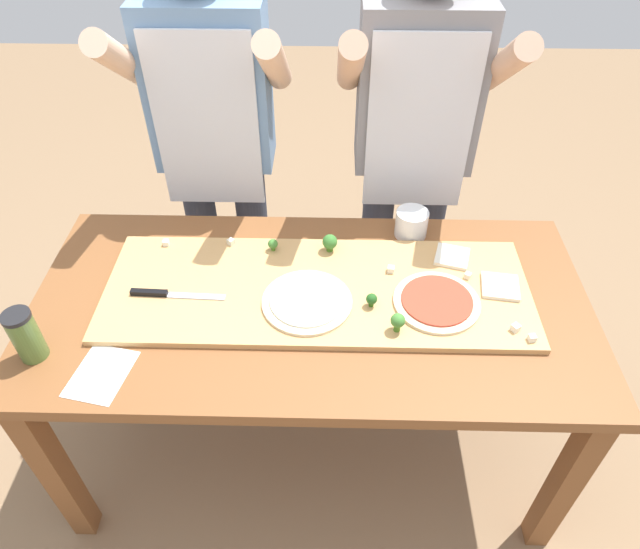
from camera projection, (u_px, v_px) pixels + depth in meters
name	position (u px, v px, depth m)	size (l,w,h in m)	color
ground_plane	(313.00, 440.00, 2.23)	(8.00, 8.00, 0.00)	#896B4C
prep_table	(311.00, 323.00, 1.77)	(1.66, 0.81, 0.78)	brown
cutting_board	(317.00, 290.00, 1.72)	(1.27, 0.46, 0.02)	tan
chefs_knife	(164.00, 294.00, 1.68)	(0.28, 0.03, 0.02)	#B7BABF
pizza_whole_tomato_red	(437.00, 301.00, 1.65)	(0.25, 0.25, 0.02)	beige
pizza_whole_white_garlic	(307.00, 301.00, 1.66)	(0.26, 0.26, 0.02)	beige
pizza_slice_near_right	(452.00, 257.00, 1.80)	(0.10, 0.10, 0.01)	silver
pizza_slice_far_right	(500.00, 286.00, 1.70)	(0.11, 0.11, 0.01)	silver
broccoli_floret_center_right	(330.00, 242.00, 1.81)	(0.05, 0.05, 0.06)	#3F7220
broccoli_floret_center_left	(398.00, 321.00, 1.56)	(0.04, 0.04, 0.06)	#487A23
broccoli_floret_back_left	(273.00, 244.00, 1.82)	(0.03, 0.03, 0.04)	#487A23
broccoli_floret_front_mid	(372.00, 299.00, 1.63)	(0.03, 0.03, 0.04)	#2C5915
cheese_crumble_a	(231.00, 242.00, 1.85)	(0.02, 0.02, 0.02)	silver
cheese_crumble_b	(516.00, 328.00, 1.58)	(0.02, 0.02, 0.02)	white
cheese_crumble_c	(468.00, 276.00, 1.73)	(0.02, 0.02, 0.02)	silver
cheese_crumble_d	(532.00, 338.00, 1.55)	(0.02, 0.02, 0.02)	white
cheese_crumble_e	(166.00, 243.00, 1.85)	(0.02, 0.02, 0.02)	white
cheese_crumble_f	(391.00, 269.00, 1.75)	(0.02, 0.02, 0.02)	white
flour_cup	(411.00, 225.00, 1.90)	(0.11, 0.11, 0.09)	white
sauce_jar	(26.00, 335.00, 1.49)	(0.07, 0.07, 0.16)	#517033
recipe_note	(101.00, 374.00, 1.50)	(0.14, 0.18, 0.00)	white
cook_left	(215.00, 136.00, 1.98)	(0.54, 0.39, 1.67)	#333847
cook_right	(414.00, 138.00, 1.97)	(0.54, 0.39, 1.67)	#333847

